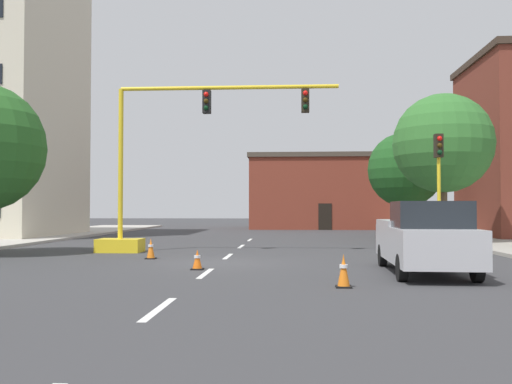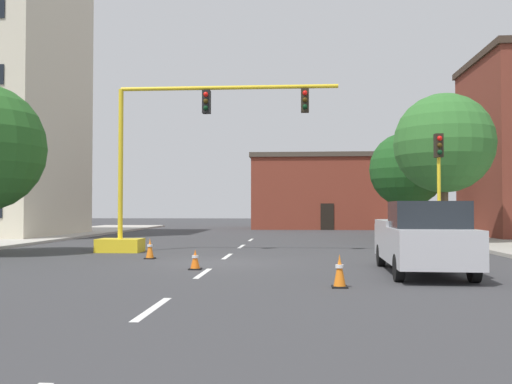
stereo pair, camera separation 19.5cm
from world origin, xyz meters
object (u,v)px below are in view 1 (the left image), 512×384
object	(u,v)px
traffic_cone_roadside_b	(197,260)
pickup_truck_silver	(424,238)
traffic_signal_gantry	(152,196)
traffic_cone_roadside_c	(344,271)
tree_right_mid	(443,144)
traffic_light_pole_right	(439,165)
tree_right_far	(405,170)
traffic_cone_roadside_a	(151,249)

from	to	relation	value
traffic_cone_roadside_b	pickup_truck_silver	bearing A→B (deg)	-5.32
traffic_signal_gantry	traffic_cone_roadside_c	bearing A→B (deg)	-54.79
traffic_cone_roadside_b	tree_right_mid	bearing A→B (deg)	49.12
traffic_signal_gantry	pickup_truck_silver	size ratio (longest dim) A/B	1.81
tree_right_mid	traffic_cone_roadside_b	world-z (taller)	tree_right_mid
pickup_truck_silver	traffic_light_pole_right	bearing A→B (deg)	72.49
pickup_truck_silver	traffic_cone_roadside_b	bearing A→B (deg)	174.68
traffic_light_pole_right	traffic_cone_roadside_b	size ratio (longest dim) A/B	8.12
traffic_light_pole_right	tree_right_far	bearing A→B (deg)	84.06
tree_right_mid	pickup_truck_silver	size ratio (longest dim) A/B	1.37
pickup_truck_silver	traffic_cone_roadside_a	xyz separation A→B (m)	(-8.68, 3.95, -0.61)
tree_right_mid	traffic_cone_roadside_a	size ratio (longest dim) A/B	10.10
tree_right_mid	traffic_cone_roadside_c	size ratio (longest dim) A/B	9.84
pickup_truck_silver	traffic_cone_roadside_c	bearing A→B (deg)	-130.68
traffic_light_pole_right	traffic_cone_roadside_a	xyz separation A→B (m)	(-10.94, -3.20, -3.16)
traffic_signal_gantry	tree_right_far	size ratio (longest dim) A/B	1.46
traffic_light_pole_right	traffic_cone_roadside_b	bearing A→B (deg)	-143.04
traffic_cone_roadside_a	traffic_cone_roadside_c	size ratio (longest dim) A/B	0.97
traffic_signal_gantry	traffic_cone_roadside_a	size ratio (longest dim) A/B	13.30
traffic_cone_roadside_a	traffic_cone_roadside_c	xyz separation A→B (m)	(6.20, -6.84, 0.01)
tree_right_far	pickup_truck_silver	bearing A→B (deg)	-99.97
pickup_truck_silver	traffic_cone_roadside_c	distance (m)	3.86
traffic_cone_roadside_a	tree_right_far	bearing A→B (deg)	54.16
traffic_light_pole_right	tree_right_mid	world-z (taller)	tree_right_mid
tree_right_mid	traffic_cone_roadside_c	bearing A→B (deg)	-112.38
traffic_signal_gantry	tree_right_mid	size ratio (longest dim) A/B	1.32
traffic_light_pole_right	pickup_truck_silver	world-z (taller)	traffic_light_pole_right
tree_right_far	pickup_truck_silver	size ratio (longest dim) A/B	1.23
pickup_truck_silver	traffic_cone_roadside_b	size ratio (longest dim) A/B	9.24
pickup_truck_silver	traffic_cone_roadside_c	world-z (taller)	pickup_truck_silver
traffic_cone_roadside_c	traffic_cone_roadside_a	bearing A→B (deg)	132.16
traffic_signal_gantry	traffic_cone_roadside_b	distance (m)	7.27
traffic_signal_gantry	traffic_cone_roadside_a	xyz separation A→B (m)	(0.73, -2.97, -1.93)
traffic_signal_gantry	traffic_light_pole_right	xyz separation A→B (m)	(11.67, 0.22, 1.24)
traffic_light_pole_right	tree_right_mid	xyz separation A→B (m)	(1.59, 5.34, 1.49)
tree_right_far	traffic_cone_roadside_c	xyz separation A→B (m)	(-6.20, -24.00, -3.93)
traffic_signal_gantry	tree_right_mid	bearing A→B (deg)	22.77
pickup_truck_silver	traffic_cone_roadside_a	distance (m)	9.56
tree_right_mid	traffic_cone_roadside_a	distance (m)	15.86
traffic_signal_gantry	tree_right_mid	distance (m)	14.64
pickup_truck_silver	traffic_cone_roadside_a	bearing A→B (deg)	155.56
traffic_cone_roadside_a	pickup_truck_silver	bearing A→B (deg)	-24.44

